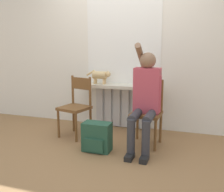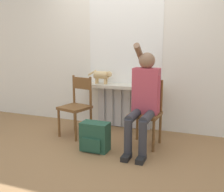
{
  "view_description": "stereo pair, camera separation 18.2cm",
  "coord_description": "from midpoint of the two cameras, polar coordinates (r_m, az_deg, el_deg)",
  "views": [
    {
      "loc": [
        1.17,
        -2.88,
        1.35
      ],
      "look_at": [
        0.0,
        0.64,
        0.62
      ],
      "focal_mm": 42.0,
      "sensor_mm": 36.0,
      "label": 1
    },
    {
      "loc": [
        1.35,
        -2.82,
        1.35
      ],
      "look_at": [
        0.0,
        0.64,
        0.62
      ],
      "focal_mm": 42.0,
      "sensor_mm": 36.0,
      "label": 2
    }
  ],
  "objects": [
    {
      "name": "person",
      "position": [
        3.4,
        5.79,
        -0.02
      ],
      "size": [
        0.36,
        1.02,
        1.37
      ],
      "color": "#333338",
      "rests_on": "ground_plane"
    },
    {
      "name": "windowsill",
      "position": [
        4.14,
        0.49,
        2.16
      ],
      "size": [
        1.26,
        0.32,
        0.05
      ],
      "color": "beige",
      "rests_on": "radiator"
    },
    {
      "name": "backpack",
      "position": [
        3.4,
        -4.87,
        -8.92
      ],
      "size": [
        0.36,
        0.24,
        0.37
      ],
      "color": "#234C38",
      "rests_on": "ground_plane"
    },
    {
      "name": "cat",
      "position": [
        4.19,
        -3.69,
        4.5
      ],
      "size": [
        0.41,
        0.12,
        0.22
      ],
      "color": "#DBB77A",
      "rests_on": "windowsill"
    },
    {
      "name": "chair_right",
      "position": [
        3.57,
        6.17,
        -3.39
      ],
      "size": [
        0.41,
        0.41,
        0.88
      ],
      "rotation": [
        0.0,
        0.0,
        -0.06
      ],
      "color": "brown",
      "rests_on": "ground_plane"
    },
    {
      "name": "radiator",
      "position": [
        4.31,
        0.95,
        -2.39
      ],
      "size": [
        0.9,
        0.08,
        0.68
      ],
      "color": "silver",
      "rests_on": "ground_plane"
    },
    {
      "name": "wall_with_window",
      "position": [
        4.27,
        1.31,
        11.16
      ],
      "size": [
        7.0,
        0.06,
        2.7
      ],
      "color": "white",
      "rests_on": "ground_plane"
    },
    {
      "name": "chair_left",
      "position": [
        3.92,
        -9.15,
        -2.13
      ],
      "size": [
        0.47,
        0.47,
        0.88
      ],
      "rotation": [
        0.0,
        0.0,
        -0.25
      ],
      "color": "brown",
      "rests_on": "ground_plane"
    },
    {
      "name": "ground_plane",
      "position": [
        3.4,
        -5.08,
        -12.32
      ],
      "size": [
        12.0,
        12.0,
        0.0
      ],
      "primitive_type": "plane",
      "color": "olive"
    },
    {
      "name": "window_glass",
      "position": [
        4.23,
        1.17,
        12.02
      ],
      "size": [
        1.21,
        0.01,
        1.37
      ],
      "color": "white",
      "rests_on": "windowsill"
    }
  ]
}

